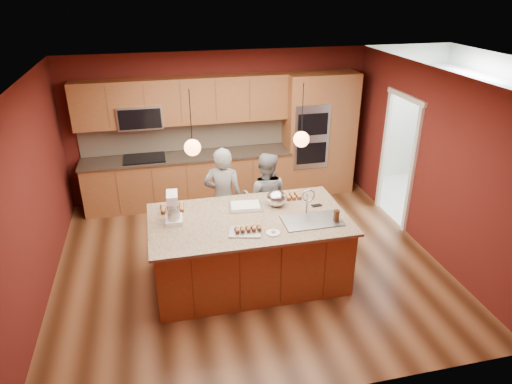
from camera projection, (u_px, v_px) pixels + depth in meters
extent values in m
plane|color=#422312|center=(248.00, 261.00, 6.80)|extent=(5.50, 5.50, 0.00)
plane|color=silver|center=(247.00, 79.00, 5.65)|extent=(5.50, 5.50, 0.00)
plane|color=#541813|center=(219.00, 126.00, 8.43)|extent=(5.50, 0.00, 5.50)
plane|color=#541813|center=(307.00, 288.00, 4.02)|extent=(5.50, 0.00, 5.50)
plane|color=#541813|center=(32.00, 198.00, 5.67)|extent=(0.00, 5.00, 5.00)
plane|color=#541813|center=(428.00, 162.00, 6.79)|extent=(0.00, 5.00, 5.00)
cube|color=brown|center=(189.00, 180.00, 8.42)|extent=(3.70, 0.60, 0.90)
cube|color=#30261F|center=(187.00, 156.00, 8.21)|extent=(3.74, 0.64, 0.04)
cube|color=beige|center=(185.00, 135.00, 8.34)|extent=(3.70, 0.03, 0.56)
cube|color=brown|center=(183.00, 101.00, 7.90)|extent=(3.70, 0.36, 0.80)
cube|color=black|center=(144.00, 158.00, 8.04)|extent=(0.72, 0.52, 0.03)
cube|color=#A6A8AD|center=(140.00, 116.00, 7.83)|extent=(0.76, 0.40, 0.40)
cube|color=brown|center=(306.00, 135.00, 8.58)|extent=(0.80, 0.60, 2.30)
cube|color=#A6A8AD|center=(312.00, 137.00, 8.29)|extent=(0.66, 0.04, 1.20)
cube|color=brown|center=(339.00, 133.00, 8.71)|extent=(0.50, 0.60, 2.30)
plane|color=silver|center=(424.00, 202.00, 8.60)|extent=(2.60, 2.60, 0.00)
plane|color=beige|center=(480.00, 130.00, 8.21)|extent=(0.00, 2.70, 2.70)
cube|color=white|center=(478.00, 97.00, 7.91)|extent=(0.35, 2.40, 0.75)
cylinder|color=black|center=(191.00, 119.00, 5.28)|extent=(0.01, 0.01, 0.70)
sphere|color=#FF9251|center=(192.00, 148.00, 5.43)|extent=(0.20, 0.20, 0.20)
cylinder|color=black|center=(303.00, 112.00, 5.56)|extent=(0.01, 0.01, 0.70)
sphere|color=#FF9251|center=(301.00, 139.00, 5.71)|extent=(0.20, 0.20, 0.20)
cube|color=brown|center=(249.00, 250.00, 6.23)|extent=(2.51, 1.36, 0.92)
cube|color=beige|center=(249.00, 219.00, 6.02)|extent=(2.61, 1.46, 0.04)
cube|color=#A6A8AD|center=(312.00, 226.00, 5.98)|extent=(0.75, 0.44, 0.18)
imported|color=black|center=(223.00, 198.00, 6.90)|extent=(0.68, 0.54, 1.62)
imported|color=slate|center=(265.00, 198.00, 7.07)|extent=(0.87, 0.78, 1.48)
cube|color=white|center=(174.00, 220.00, 5.90)|extent=(0.23, 0.29, 0.06)
cube|color=white|center=(172.00, 204.00, 5.93)|extent=(0.11, 0.09, 0.28)
cube|color=white|center=(172.00, 197.00, 5.78)|extent=(0.15, 0.28, 0.11)
cylinder|color=silver|center=(174.00, 216.00, 5.83)|extent=(0.16, 0.16, 0.15)
cube|color=silver|center=(245.00, 207.00, 6.28)|extent=(0.48, 0.37, 0.03)
cube|color=white|center=(245.00, 205.00, 6.27)|extent=(0.41, 0.31, 0.02)
cube|color=#A6A8AD|center=(245.00, 232.00, 5.66)|extent=(0.45, 0.36, 0.02)
ellipsoid|color=silver|center=(276.00, 198.00, 6.30)|extent=(0.28, 0.28, 0.24)
cylinder|color=white|center=(273.00, 233.00, 5.65)|extent=(0.17, 0.17, 0.01)
cylinder|color=#351B0E|center=(336.00, 216.00, 5.90)|extent=(0.08, 0.08, 0.16)
cube|color=black|center=(317.00, 205.00, 6.33)|extent=(0.15, 0.09, 0.01)
cube|color=white|center=(464.00, 181.00, 8.27)|extent=(0.77, 0.78, 0.97)
cube|color=white|center=(444.00, 170.00, 8.84)|extent=(0.60, 0.61, 0.90)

